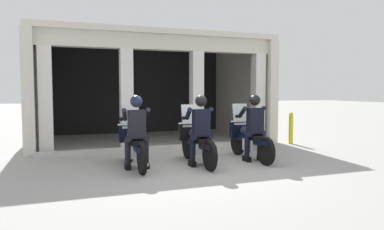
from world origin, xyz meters
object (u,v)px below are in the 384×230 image
at_px(motorcycle_left, 134,144).
at_px(bollard_kerbside, 291,128).
at_px(police_officer_center, 201,124).
at_px(police_officer_right, 254,122).
at_px(motorcycle_center, 196,142).
at_px(police_officer_left, 136,125).
at_px(motorcycle_right, 248,139).

height_order(motorcycle_left, bollard_kerbside, motorcycle_left).
bearing_deg(police_officer_center, motorcycle_left, 175.72).
xyz_separation_m(police_officer_center, police_officer_right, (1.40, 0.08, 0.00)).
height_order(police_officer_right, bollard_kerbside, police_officer_right).
distance_m(motorcycle_center, police_officer_center, 0.52).
height_order(police_officer_left, bollard_kerbside, police_officer_left).
bearing_deg(motorcycle_right, motorcycle_left, -174.87).
bearing_deg(police_officer_left, motorcycle_right, 15.14).
bearing_deg(bollard_kerbside, motorcycle_center, -154.76).
height_order(police_officer_left, motorcycle_right, police_officer_left).
bearing_deg(police_officer_center, bollard_kerbside, 42.32).
relative_size(police_officer_left, police_officer_right, 1.00).
bearing_deg(bollard_kerbside, police_officer_left, -159.85).
bearing_deg(police_officer_center, police_officer_left, -173.27).
xyz_separation_m(motorcycle_right, bollard_kerbside, (2.48, 1.75, -0.00)).
distance_m(motorcycle_left, police_officer_right, 2.87).
bearing_deg(motorcycle_center, motorcycle_left, -173.27).
bearing_deg(bollard_kerbside, police_officer_center, -151.44).
bearing_deg(bollard_kerbside, motorcycle_right, -144.76).
relative_size(motorcycle_left, motorcycle_center, 1.00).
distance_m(motorcycle_center, motorcycle_right, 1.41).
relative_size(motorcycle_center, police_officer_right, 1.29).
xyz_separation_m(motorcycle_left, motorcycle_center, (1.40, -0.17, 0.00)).
xyz_separation_m(police_officer_left, motorcycle_right, (2.81, 0.19, -0.44)).
xyz_separation_m(motorcycle_left, bollard_kerbside, (5.28, 1.66, -0.00)).
bearing_deg(motorcycle_left, motorcycle_right, 9.37).
height_order(police_officer_center, police_officer_right, same).
xyz_separation_m(police_officer_left, bollard_kerbside, (5.29, 1.94, -0.44)).
distance_m(police_officer_center, bollard_kerbside, 4.44).
height_order(police_officer_left, police_officer_right, same).
height_order(motorcycle_center, bollard_kerbside, motorcycle_center).
bearing_deg(motorcycle_center, bollard_kerbside, 39.00).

